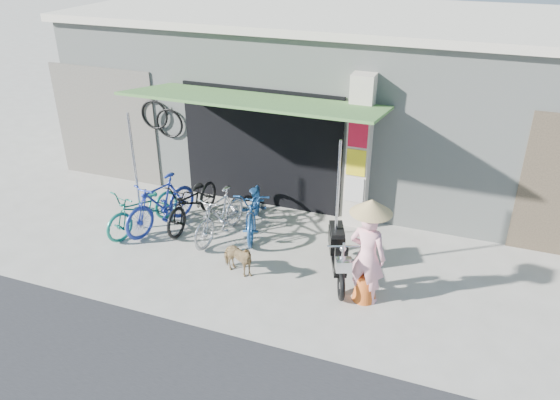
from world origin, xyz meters
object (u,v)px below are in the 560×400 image
at_px(bike_silver, 220,215).
at_px(bike_navy, 255,207).
at_px(bike_teal, 143,208).
at_px(nun, 368,252).
at_px(bike_black, 193,201).
at_px(bike_blue, 161,204).
at_px(street_dog, 237,259).
at_px(moped, 338,253).

height_order(bike_silver, bike_navy, bike_navy).
xyz_separation_m(bike_teal, bike_silver, (1.51, 0.24, 0.02)).
bearing_deg(bike_silver, bike_navy, 53.88).
bearing_deg(nun, bike_black, -8.60).
bearing_deg(bike_blue, nun, 4.46).
xyz_separation_m(bike_black, street_dog, (1.55, -1.32, -0.18)).
xyz_separation_m(bike_navy, nun, (2.49, -1.43, 0.39)).
xyz_separation_m(bike_teal, bike_blue, (0.29, 0.18, 0.07)).
bearing_deg(nun, moped, -30.42).
bearing_deg(nun, bike_silver, -7.37).
relative_size(bike_silver, nun, 0.90).
bearing_deg(bike_navy, bike_black, 171.11).
relative_size(bike_teal, nun, 0.98).
bearing_deg(bike_blue, street_dog, -8.61).
bearing_deg(bike_blue, bike_navy, 34.27).
xyz_separation_m(bike_blue, nun, (4.22, -0.87, 0.35)).
relative_size(moped, nun, 0.93).
distance_m(bike_black, bike_silver, 0.80).
bearing_deg(bike_blue, bike_teal, -132.29).
bearing_deg(bike_black, bike_blue, -140.82).
relative_size(bike_black, street_dog, 2.57).
distance_m(bike_teal, bike_navy, 2.14).
height_order(bike_teal, moped, moped).
bearing_deg(nun, bike_blue, -1.71).
bearing_deg(bike_silver, bike_blue, -168.57).
height_order(bike_teal, street_dog, bike_teal).
bearing_deg(street_dog, bike_teal, 88.04).
relative_size(bike_navy, nun, 1.05).
distance_m(street_dog, moped, 1.70).
xyz_separation_m(bike_navy, street_dog, (0.31, -1.50, -0.19)).
distance_m(bike_teal, bike_blue, 0.34).
distance_m(bike_teal, street_dog, 2.45).
distance_m(bike_black, bike_navy, 1.25).
relative_size(bike_blue, bike_navy, 0.94).
relative_size(bike_navy, moped, 1.14).
bearing_deg(moped, bike_blue, 153.57).
distance_m(bike_silver, moped, 2.45).
distance_m(bike_blue, bike_navy, 1.81).
height_order(bike_black, bike_silver, bike_black).
xyz_separation_m(bike_blue, bike_black, (0.49, 0.38, -0.05)).
distance_m(bike_silver, bike_navy, 0.71).
bearing_deg(street_dog, bike_navy, 27.99).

